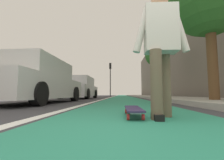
% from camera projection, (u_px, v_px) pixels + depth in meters
% --- Properties ---
extents(ground_plane, '(80.00, 80.00, 0.00)m').
position_uv_depth(ground_plane, '(124.00, 99.00, 10.82)').
color(ground_plane, '#38383D').
extents(bike_lane_paint, '(56.00, 2.17, 0.00)m').
position_uv_depth(bike_lane_paint, '(122.00, 96.00, 24.73)').
color(bike_lane_paint, '#288466').
rests_on(bike_lane_paint, ground).
extents(lane_stripe_white, '(52.00, 0.16, 0.01)m').
position_uv_depth(lane_stripe_white, '(113.00, 96.00, 20.83)').
color(lane_stripe_white, silver).
rests_on(lane_stripe_white, ground).
extents(sidewalk_curb, '(52.00, 3.20, 0.13)m').
position_uv_depth(sidewalk_curb, '(149.00, 96.00, 18.59)').
color(sidewalk_curb, '#9E9B93').
rests_on(sidewalk_curb, ground).
extents(building_facade, '(40.00, 1.20, 9.19)m').
position_uv_depth(building_facade, '(163.00, 65.00, 22.81)').
color(building_facade, '#686055').
rests_on(building_facade, ground).
extents(skateboard, '(0.84, 0.21, 0.11)m').
position_uv_depth(skateboard, '(133.00, 109.00, 2.06)').
color(skateboard, red).
rests_on(skateboard, ground).
extents(skater_person, '(0.46, 0.72, 1.64)m').
position_uv_depth(skater_person, '(161.00, 44.00, 1.97)').
color(skater_person, brown).
rests_on(skater_person, ground).
extents(parked_car_near, '(4.59, 1.97, 1.47)m').
position_uv_depth(parked_car_near, '(37.00, 82.00, 5.31)').
color(parked_car_near, silver).
rests_on(parked_car_near, ground).
extents(parked_car_mid, '(4.36, 1.93, 1.48)m').
position_uv_depth(parked_car_mid, '(80.00, 88.00, 10.80)').
color(parked_car_mid, silver).
rests_on(parked_car_mid, ground).
extents(traffic_light, '(0.33, 0.28, 4.51)m').
position_uv_depth(traffic_light, '(110.00, 73.00, 20.88)').
color(traffic_light, '#2D2D2D').
rests_on(traffic_light, ground).
extents(street_tree_mid, '(1.88, 1.88, 4.41)m').
position_uv_depth(street_tree_mid, '(157.00, 56.00, 12.62)').
color(street_tree_mid, brown).
rests_on(street_tree_mid, ground).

